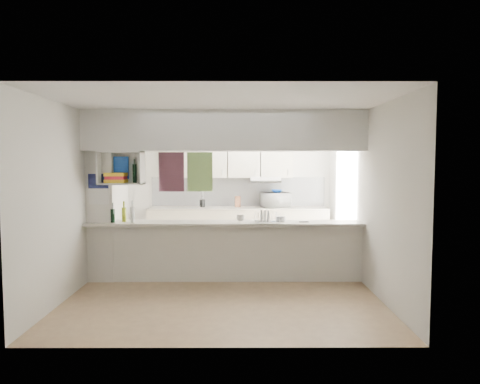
{
  "coord_description": "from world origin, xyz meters",
  "views": [
    {
      "loc": [
        0.21,
        -6.51,
        1.83
      ],
      "look_at": [
        0.23,
        0.5,
        1.34
      ],
      "focal_mm": 32.0,
      "sensor_mm": 36.0,
      "label": 1
    }
  ],
  "objects_px": {
    "microwave": "(275,200)",
    "dish_rack": "(267,217)",
    "wine_bottles": "(124,214)",
    "bowl": "(277,191)"
  },
  "relations": [
    {
      "from": "microwave",
      "to": "wine_bottles",
      "type": "relative_size",
      "value": 1.48
    },
    {
      "from": "microwave",
      "to": "bowl",
      "type": "bearing_deg",
      "value": 145.07
    },
    {
      "from": "dish_rack",
      "to": "bowl",
      "type": "bearing_deg",
      "value": 75.44
    },
    {
      "from": "dish_rack",
      "to": "wine_bottles",
      "type": "xyz_separation_m",
      "value": [
        -2.18,
        -0.0,
        0.04
      ]
    },
    {
      "from": "bowl",
      "to": "wine_bottles",
      "type": "height_order",
      "value": "bowl"
    },
    {
      "from": "bowl",
      "to": "wine_bottles",
      "type": "distance_m",
      "value": 3.35
    },
    {
      "from": "microwave",
      "to": "dish_rack",
      "type": "height_order",
      "value": "microwave"
    },
    {
      "from": "microwave",
      "to": "wine_bottles",
      "type": "distance_m",
      "value": 3.32
    },
    {
      "from": "bowl",
      "to": "wine_bottles",
      "type": "xyz_separation_m",
      "value": [
        -2.53,
        -2.18,
        -0.21
      ]
    },
    {
      "from": "dish_rack",
      "to": "wine_bottles",
      "type": "distance_m",
      "value": 2.19
    }
  ]
}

